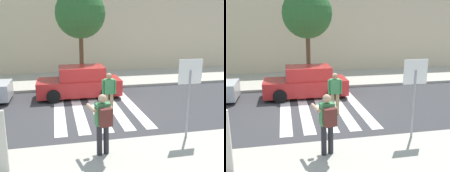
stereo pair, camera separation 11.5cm
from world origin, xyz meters
The scene contains 13 objects.
ground_plane centered at (0.00, 0.00, 0.00)m, with size 120.00×120.00×0.00m, color #38383A.
sidewalk_far centered at (0.00, 6.00, 0.07)m, with size 60.00×4.80×0.14m, color #B2AD9E.
building_facade_far centered at (0.00, 10.40, 2.69)m, with size 56.00×4.00×5.37m, color beige.
crosswalk_stripe_0 centered at (-1.60, 0.20, 0.00)m, with size 0.44×5.20×0.01m, color silver.
crosswalk_stripe_1 centered at (-0.80, 0.20, 0.00)m, with size 0.44×5.20×0.01m, color silver.
crosswalk_stripe_2 centered at (0.00, 0.20, 0.00)m, with size 0.44×5.20×0.01m, color silver.
crosswalk_stripe_3 centered at (0.80, 0.20, 0.00)m, with size 0.44×5.20×0.01m, color silver.
crosswalk_stripe_4 centered at (1.60, 0.20, 0.00)m, with size 0.44×5.20×0.01m, color silver.
stop_sign centered at (2.30, -3.49, 1.95)m, with size 0.76×0.08×2.49m.
photographer_with_backpack centered at (-0.49, -4.05, 1.17)m, with size 0.69×0.91×1.72m.
pedestrian_crossing centered at (0.40, -0.55, 0.97)m, with size 0.58×0.27×1.72m.
parked_car_red centered at (-0.51, 2.30, 0.73)m, with size 4.10×1.92×1.55m.
street_tree_center centered at (-0.19, 4.33, 4.13)m, with size 2.76×2.76×5.39m.
Camera 2 is at (-1.55, -10.57, 3.74)m, focal length 42.00 mm.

